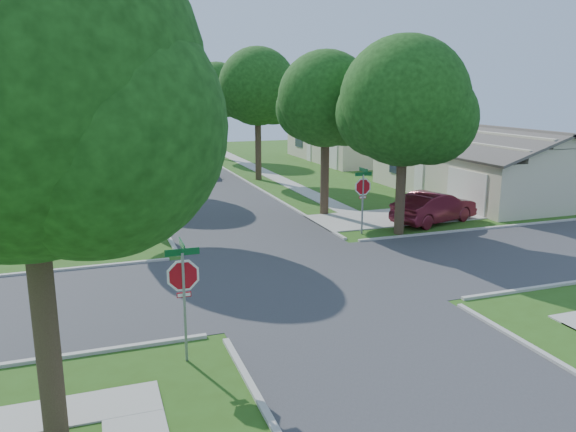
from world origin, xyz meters
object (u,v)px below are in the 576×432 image
(tree_w_near, at_px, (131,95))
(house_ne_far, at_px, (353,143))
(house_ne_near, at_px, (482,170))
(tree_ne_corner, at_px, (405,107))
(tree_e_mid, at_px, (258,90))
(tree_e_near, at_px, (327,104))
(stop_sign_sw, at_px, (183,281))
(tree_w_far, at_px, (110,99))
(car_curb_east, at_px, (203,168))
(tree_e_far, at_px, (218,93))
(car_curb_west, at_px, (148,147))
(tree_sw_corner, at_px, (26,97))
(tree_w_mid, at_px, (117,87))
(stop_sign_ne, at_px, (363,189))
(car_driveway, at_px, (434,207))

(tree_w_near, height_order, house_ne_far, tree_w_near)
(tree_w_near, relative_size, house_ne_near, 0.66)
(tree_ne_corner, bearing_deg, tree_e_mid, 95.45)
(tree_e_near, height_order, tree_ne_corner, tree_ne_corner)
(stop_sign_sw, bearing_deg, tree_w_far, 89.93)
(tree_e_mid, distance_m, car_curb_east, 7.07)
(tree_e_far, distance_m, house_ne_near, 25.99)
(tree_e_mid, bearing_deg, house_ne_far, 35.42)
(tree_e_far, relative_size, tree_w_far, 1.09)
(car_curb_west, bearing_deg, tree_sw_corner, 78.49)
(stop_sign_sw, bearing_deg, house_ne_near, 37.18)
(stop_sign_sw, bearing_deg, tree_e_far, 76.27)
(tree_e_far, height_order, house_ne_far, tree_e_far)
(tree_e_mid, relative_size, house_ne_near, 0.68)
(stop_sign_sw, xyz_separation_m, tree_w_mid, (0.06, 25.71, 4.46))
(tree_ne_corner, bearing_deg, tree_sw_corner, -140.93)
(tree_e_near, distance_m, house_ne_far, 23.30)
(tree_ne_corner, bearing_deg, tree_e_near, 108.53)
(car_curb_west, bearing_deg, house_ne_near, 117.29)
(tree_w_far, xyz_separation_m, car_curb_east, (5.85, -10.47, -4.81))
(stop_sign_ne, relative_size, tree_e_mid, 0.32)
(stop_sign_ne, relative_size, tree_e_far, 0.34)
(car_curb_east, bearing_deg, tree_w_mid, -152.09)
(tree_sw_corner, bearing_deg, tree_e_near, 52.70)
(tree_e_near, bearing_deg, car_curb_west, 101.06)
(stop_sign_sw, relative_size, house_ne_far, 0.22)
(tree_e_far, distance_m, car_driveway, 29.29)
(stop_sign_ne, distance_m, car_curb_west, 35.26)
(stop_sign_ne, xyz_separation_m, tree_w_mid, (-9.34, 16.31, 4.46))
(tree_w_mid, xyz_separation_m, house_ne_near, (20.63, -10.01, -4.97))
(car_driveway, bearing_deg, house_ne_near, -69.52)
(tree_e_near, height_order, car_driveway, tree_e_near)
(tree_w_far, height_order, tree_sw_corner, tree_sw_corner)
(car_driveway, bearing_deg, tree_e_near, 32.77)
(house_ne_near, distance_m, car_curb_west, 33.25)
(stop_sign_sw, bearing_deg, car_driveway, 36.68)
(tree_sw_corner, bearing_deg, stop_sign_sw, 39.97)
(tree_w_far, bearing_deg, tree_w_near, -89.99)
(tree_w_mid, relative_size, car_curb_east, 2.36)
(car_curb_east, bearing_deg, tree_w_near, -107.39)
(tree_e_mid, relative_size, car_driveway, 1.98)
(tree_e_far, relative_size, tree_ne_corner, 1.01)
(tree_w_mid, xyz_separation_m, tree_ne_corner, (11.00, -16.80, -0.90))
(stop_sign_sw, xyz_separation_m, car_curb_west, (3.50, 44.14, -1.28))
(tree_ne_corner, height_order, car_curb_east, tree_ne_corner)
(stop_sign_sw, bearing_deg, tree_e_near, 55.41)
(tree_ne_corner, xyz_separation_m, car_curb_east, (-5.16, 19.32, -4.90))
(stop_sign_ne, bearing_deg, tree_e_far, 89.90)
(tree_e_mid, height_order, tree_sw_corner, tree_sw_corner)
(car_curb_east, bearing_deg, car_curb_west, 103.11)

